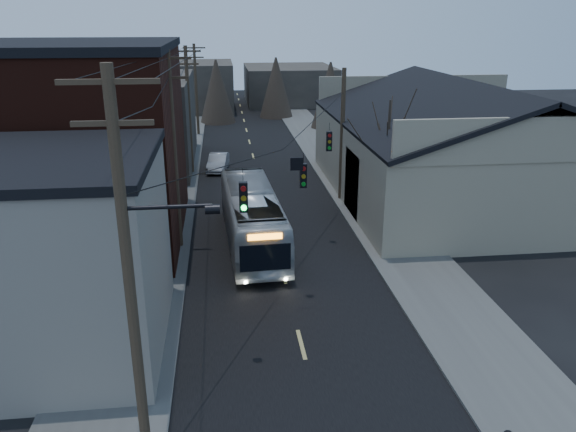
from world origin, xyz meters
name	(u,v)px	position (x,y,z in m)	size (l,w,h in m)	color
road_surface	(260,181)	(0.00, 30.00, 0.01)	(9.00, 110.00, 0.02)	black
sidewalk_left	(170,184)	(-6.50, 30.00, 0.06)	(4.00, 110.00, 0.12)	#474744
sidewalk_right	(346,178)	(6.50, 30.00, 0.06)	(4.00, 110.00, 0.12)	#474744
building_clapboard	(42,259)	(-9.00, 9.00, 3.50)	(8.00, 8.00, 7.00)	gray
building_brick	(80,148)	(-10.00, 20.00, 5.00)	(10.00, 12.00, 10.00)	black
building_left_far	(135,122)	(-9.50, 36.00, 3.50)	(9.00, 14.00, 7.00)	#322D28
warehouse	(460,157)	(13.00, 25.00, 2.70)	(16.16, 20.60, 7.73)	gray
building_far_left	(194,86)	(-6.00, 65.00, 3.00)	(10.00, 12.00, 6.00)	#322D28
building_far_right	(289,85)	(7.00, 70.00, 2.50)	(12.00, 14.00, 5.00)	#322D28
bare_tree	(387,165)	(6.50, 20.00, 3.60)	(0.40, 0.40, 7.20)	black
utility_lines	(213,131)	(-3.11, 24.14, 4.95)	(11.24, 45.28, 10.50)	#382B1E
bus	(252,217)	(-1.22, 17.94, 1.54)	(2.58, 11.03, 3.07)	#A0A6AB
parked_car	(218,162)	(-3.00, 33.55, 0.66)	(1.39, 3.98, 1.31)	#93959A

